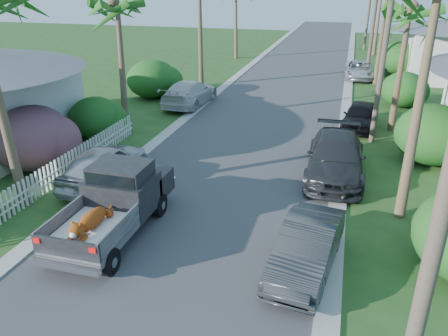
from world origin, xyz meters
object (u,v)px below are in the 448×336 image
(parked_car_lf, at_px, (190,93))
(palm_l_b, at_px, (116,2))
(parked_car_rf, at_px, (360,116))
(pickup_truck, at_px, (119,199))
(utility_pole_d, at_px, (370,5))
(utility_pole_a, at_px, (448,191))
(parked_car_rd, at_px, (359,70))
(parked_car_rn, at_px, (307,248))
(utility_pole_c, at_px, (374,16))
(palm_r_b, at_px, (410,8))
(parked_car_rm, at_px, (336,157))
(utility_pole_b, at_px, (385,43))
(parked_car_ln, at_px, (104,165))

(parked_car_lf, bearing_deg, palm_l_b, 72.35)
(parked_car_rf, relative_size, parked_car_lf, 0.75)
(pickup_truck, xyz_separation_m, utility_pole_d, (7.80, 40.32, 3.59))
(utility_pole_a, xyz_separation_m, utility_pole_d, (0.00, 45.00, 0.00))
(parked_car_rd, bearing_deg, pickup_truck, -107.79)
(pickup_truck, bearing_deg, parked_car_rn, -5.75)
(parked_car_rn, xyz_separation_m, utility_pole_c, (2.00, 25.91, 3.94))
(parked_car_rd, distance_m, palm_r_b, 13.90)
(parked_car_rf, relative_size, palm_r_b, 0.53)
(parked_car_rm, height_order, palm_l_b, palm_l_b)
(parked_car_rf, bearing_deg, utility_pole_b, -65.67)
(pickup_truck, relative_size, utility_pole_c, 0.57)
(utility_pole_d, bearing_deg, parked_car_ln, -104.83)
(parked_car_rn, bearing_deg, parked_car_rd, 94.37)
(parked_car_rn, height_order, utility_pole_c, utility_pole_c)
(pickup_truck, relative_size, parked_car_lf, 0.99)
(parked_car_rm, bearing_deg, utility_pole_d, 86.53)
(parked_car_lf, relative_size, utility_pole_a, 0.57)
(utility_pole_a, relative_size, utility_pole_c, 1.00)
(parked_car_rn, bearing_deg, utility_pole_a, -56.45)
(palm_l_b, bearing_deg, parked_car_rd, 53.15)
(parked_car_rd, xyz_separation_m, parked_car_lf, (-10.00, -10.93, 0.11))
(parked_car_rm, distance_m, utility_pole_b, 6.09)
(pickup_truck, height_order, utility_pole_a, utility_pole_a)
(utility_pole_b, bearing_deg, parked_car_rn, -100.39)
(utility_pole_c, height_order, utility_pole_d, same)
(utility_pole_a, distance_m, utility_pole_d, 45.00)
(parked_car_rf, bearing_deg, parked_car_rn, -88.56)
(parked_car_rn, height_order, palm_l_b, palm_l_b)
(pickup_truck, bearing_deg, parked_car_rd, 73.98)
(parked_car_rd, distance_m, parked_car_ln, 24.15)
(parked_car_rf, relative_size, utility_pole_d, 0.43)
(pickup_truck, height_order, parked_car_ln, pickup_truck)
(parked_car_rm, height_order, utility_pole_d, utility_pole_d)
(parked_car_rf, bearing_deg, parked_car_rd, 97.63)
(parked_car_rd, relative_size, parked_car_ln, 1.05)
(parked_car_rm, xyz_separation_m, palm_r_b, (2.55, 6.47, 5.18))
(parked_car_rn, xyz_separation_m, palm_r_b, (3.00, 12.91, 5.29))
(parked_car_rm, bearing_deg, utility_pole_a, -82.53)
(utility_pole_c, bearing_deg, parked_car_ln, -113.79)
(parked_car_rf, relative_size, palm_l_b, 0.52)
(parked_car_rf, bearing_deg, palm_r_b, 7.63)
(palm_r_b, xyz_separation_m, utility_pole_c, (-1.00, 13.00, -1.35))
(pickup_truck, bearing_deg, palm_r_b, 54.47)
(pickup_truck, relative_size, utility_pole_a, 0.57)
(utility_pole_a, bearing_deg, parked_car_rd, 91.16)
(parked_car_rn, height_order, utility_pole_a, utility_pole_a)
(palm_l_b, bearing_deg, palm_r_b, 12.62)
(parked_car_rd, bearing_deg, parked_car_rn, -94.89)
(parked_car_ln, distance_m, utility_pole_c, 24.93)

